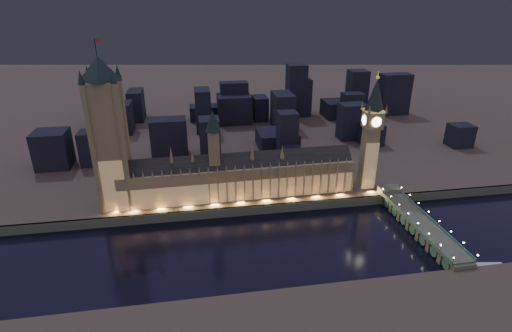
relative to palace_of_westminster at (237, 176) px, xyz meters
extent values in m
plane|color=black|center=(10.04, -61.74, -26.37)|extent=(2000.00, 2000.00, 0.00)
cube|color=#46472E|center=(10.04, 458.26, -22.37)|extent=(2000.00, 960.00, 8.00)
cube|color=#495541|center=(10.04, -20.74, -22.37)|extent=(2000.00, 2.50, 8.00)
cube|color=olive|center=(0.91, 0.26, -4.37)|extent=(200.45, 25.10, 28.00)
cube|color=tan|center=(0.91, -9.99, -9.37)|extent=(200.00, 0.50, 18.00)
cube|color=black|center=(0.91, 0.26, 12.63)|extent=(200.35, 21.36, 16.26)
cube|color=olive|center=(-19.09, 0.26, 25.63)|extent=(9.00, 9.00, 32.00)
cone|color=#1A2C28|center=(-19.09, 0.26, 50.63)|extent=(13.00, 13.00, 18.00)
cube|color=olive|center=(-99.09, -10.34, -4.37)|extent=(1.20, 1.20, 28.00)
cone|color=olive|center=(-99.09, -9.74, 12.63)|extent=(2.00, 2.00, 6.00)
cube|color=olive|center=(-91.69, -10.34, -4.37)|extent=(1.20, 1.20, 28.00)
cone|color=olive|center=(-91.69, -9.74, 12.63)|extent=(2.00, 2.00, 6.00)
cube|color=olive|center=(-84.28, -10.34, -4.37)|extent=(1.20, 1.20, 28.00)
cone|color=olive|center=(-84.28, -9.74, 12.63)|extent=(2.00, 2.00, 6.00)
cube|color=olive|center=(-76.87, -10.34, -4.37)|extent=(1.20, 1.20, 28.00)
cone|color=olive|center=(-76.87, -9.74, 12.63)|extent=(2.00, 2.00, 6.00)
cube|color=olive|center=(-69.46, -10.34, -4.37)|extent=(1.20, 1.20, 28.00)
cone|color=olive|center=(-69.46, -9.74, 12.63)|extent=(2.00, 2.00, 6.00)
cube|color=olive|center=(-62.06, -10.34, -4.37)|extent=(1.20, 1.20, 28.00)
cone|color=olive|center=(-62.06, -9.74, 12.63)|extent=(2.00, 2.00, 6.00)
cube|color=olive|center=(-54.65, -10.34, -4.37)|extent=(1.20, 1.20, 28.00)
cone|color=olive|center=(-54.65, -9.74, 12.63)|extent=(2.00, 2.00, 6.00)
cube|color=olive|center=(-47.24, -10.34, -4.37)|extent=(1.20, 1.20, 28.00)
cone|color=olive|center=(-47.24, -9.74, 12.63)|extent=(2.00, 2.00, 6.00)
cube|color=olive|center=(-39.83, -10.34, -4.37)|extent=(1.20, 1.20, 28.00)
cone|color=olive|center=(-39.83, -9.74, 12.63)|extent=(2.00, 2.00, 6.00)
cube|color=olive|center=(-32.43, -10.34, -4.37)|extent=(1.20, 1.20, 28.00)
cone|color=olive|center=(-32.43, -9.74, 12.63)|extent=(2.00, 2.00, 6.00)
cube|color=olive|center=(-25.02, -10.34, -4.37)|extent=(1.20, 1.20, 28.00)
cone|color=olive|center=(-25.02, -9.74, 12.63)|extent=(2.00, 2.00, 6.00)
cube|color=olive|center=(-17.61, -10.34, -4.37)|extent=(1.20, 1.20, 28.00)
cone|color=olive|center=(-17.61, -9.74, 12.63)|extent=(2.00, 2.00, 6.00)
cube|color=olive|center=(-10.20, -10.34, -4.37)|extent=(1.20, 1.20, 28.00)
cone|color=olive|center=(-10.20, -9.74, 12.63)|extent=(2.00, 2.00, 6.00)
cube|color=olive|center=(-2.80, -10.34, -4.37)|extent=(1.20, 1.20, 28.00)
cone|color=olive|center=(-2.80, -9.74, 12.63)|extent=(2.00, 2.00, 6.00)
cube|color=olive|center=(4.61, -10.34, -4.37)|extent=(1.20, 1.20, 28.00)
cone|color=olive|center=(4.61, -9.74, 12.63)|extent=(2.00, 2.00, 6.00)
cube|color=olive|center=(12.02, -10.34, -4.37)|extent=(1.20, 1.20, 28.00)
cone|color=olive|center=(12.02, -9.74, 12.63)|extent=(2.00, 2.00, 6.00)
cube|color=olive|center=(19.43, -10.34, -4.37)|extent=(1.20, 1.20, 28.00)
cone|color=olive|center=(19.43, -9.74, 12.63)|extent=(2.00, 2.00, 6.00)
cube|color=olive|center=(26.83, -10.34, -4.37)|extent=(1.20, 1.20, 28.00)
cone|color=olive|center=(26.83, -9.74, 12.63)|extent=(2.00, 2.00, 6.00)
cube|color=olive|center=(34.24, -10.34, -4.37)|extent=(1.20, 1.20, 28.00)
cone|color=olive|center=(34.24, -9.74, 12.63)|extent=(2.00, 2.00, 6.00)
cube|color=olive|center=(41.65, -10.34, -4.37)|extent=(1.20, 1.20, 28.00)
cone|color=olive|center=(41.65, -9.74, 12.63)|extent=(2.00, 2.00, 6.00)
cube|color=olive|center=(49.06, -10.34, -4.37)|extent=(1.20, 1.20, 28.00)
cone|color=olive|center=(49.06, -9.74, 12.63)|extent=(2.00, 2.00, 6.00)
cube|color=olive|center=(56.46, -10.34, -4.37)|extent=(1.20, 1.20, 28.00)
cone|color=olive|center=(56.46, -9.74, 12.63)|extent=(2.00, 2.00, 6.00)
cube|color=olive|center=(63.87, -10.34, -4.37)|extent=(1.20, 1.20, 28.00)
cone|color=olive|center=(63.87, -9.74, 12.63)|extent=(2.00, 2.00, 6.00)
cube|color=olive|center=(71.28, -10.34, -4.37)|extent=(1.20, 1.20, 28.00)
cone|color=olive|center=(71.28, -9.74, 12.63)|extent=(2.00, 2.00, 6.00)
cube|color=olive|center=(78.69, -10.34, -4.37)|extent=(1.20, 1.20, 28.00)
cone|color=olive|center=(78.69, -9.74, 12.63)|extent=(2.00, 2.00, 6.00)
cube|color=olive|center=(86.09, -10.34, -4.37)|extent=(1.20, 1.20, 28.00)
cone|color=olive|center=(86.09, -9.74, 12.63)|extent=(2.00, 2.00, 6.00)
cube|color=olive|center=(93.50, -10.34, -4.37)|extent=(1.20, 1.20, 28.00)
cone|color=olive|center=(93.50, -9.74, 12.63)|extent=(2.00, 2.00, 6.00)
cube|color=olive|center=(100.91, -10.34, -4.37)|extent=(1.20, 1.20, 28.00)
cone|color=olive|center=(100.91, -9.74, 12.63)|extent=(2.00, 2.00, 6.00)
cone|color=olive|center=(-54.09, 0.26, 22.63)|extent=(4.40, 4.40, 18.00)
cone|color=olive|center=(-37.09, 0.26, 20.63)|extent=(4.40, 4.40, 14.00)
cone|color=olive|center=(12.91, 0.26, 21.63)|extent=(4.40, 4.40, 16.00)
cone|color=olive|center=(38.91, 0.26, 19.63)|extent=(4.40, 4.40, 12.00)
cube|color=olive|center=(-99.96, 0.26, 33.37)|extent=(22.05, 22.05, 103.49)
cube|color=tan|center=(-99.96, -10.94, 3.63)|extent=(22.00, 0.50, 44.00)
cone|color=#1A2C28|center=(-99.96, 0.26, 94.12)|extent=(31.68, 31.68, 18.00)
cylinder|color=black|center=(-99.96, 0.26, 109.12)|extent=(0.50, 0.50, 12.00)
cube|color=red|center=(-97.76, 0.26, 113.62)|extent=(4.00, 0.15, 2.50)
cylinder|color=olive|center=(-110.96, -10.74, 33.37)|extent=(4.40, 4.40, 103.49)
cone|color=#1A2C28|center=(-110.96, -10.74, 90.12)|extent=(5.20, 5.20, 10.00)
cylinder|color=olive|center=(-110.96, 11.26, 33.37)|extent=(4.40, 4.40, 103.49)
cone|color=#1A2C28|center=(-110.96, 11.26, 90.12)|extent=(5.20, 5.20, 10.00)
cylinder|color=olive|center=(-88.96, -10.74, 33.37)|extent=(4.40, 4.40, 103.49)
cone|color=#1A2C28|center=(-88.96, -10.74, 90.12)|extent=(5.20, 5.20, 10.00)
cylinder|color=olive|center=(-88.96, 11.26, 33.37)|extent=(4.40, 4.40, 103.49)
cone|color=#1A2C28|center=(-88.96, 11.26, 90.12)|extent=(5.20, 5.20, 10.00)
cube|color=olive|center=(118.04, 0.26, 9.62)|extent=(12.75, 12.75, 55.99)
cube|color=tan|center=(118.04, -5.94, 3.63)|extent=(12.00, 0.50, 44.00)
cube|color=olive|center=(118.04, 0.26, 44.91)|extent=(15.00, 15.00, 14.58)
cube|color=#F2C64C|center=(118.04, 0.26, 52.79)|extent=(15.75, 15.75, 1.20)
cone|color=#1A2C28|center=(118.04, 0.26, 66.39)|extent=(18.00, 18.00, 26.00)
sphere|color=#F2C64C|center=(118.04, 0.26, 80.89)|extent=(2.80, 2.80, 2.80)
cylinder|color=#F2C64C|center=(118.04, 0.26, 83.39)|extent=(0.40, 0.40, 5.00)
cylinder|color=#FFF2BF|center=(118.04, -7.49, 44.91)|extent=(8.40, 0.50, 8.40)
cylinder|color=#FFF2BF|center=(118.04, 8.01, 44.91)|extent=(8.40, 0.50, 8.40)
cylinder|color=#FFF2BF|center=(110.29, 0.26, 44.91)|extent=(0.50, 8.40, 8.40)
cylinder|color=#FFF2BF|center=(125.79, 0.26, 44.91)|extent=(0.50, 8.40, 8.40)
cone|color=olive|center=(110.54, -7.24, 56.19)|extent=(2.60, 2.60, 8.00)
cone|color=olive|center=(110.54, 7.76, 56.19)|extent=(2.60, 2.60, 8.00)
cone|color=olive|center=(125.54, -7.24, 56.19)|extent=(2.60, 2.60, 8.00)
cone|color=olive|center=(125.54, 7.76, 56.19)|extent=(2.60, 2.60, 8.00)
cube|color=#495541|center=(133.10, -71.74, -16.87)|extent=(17.90, 100.00, 1.60)
cube|color=#2D6956|center=(124.55, -71.74, -15.47)|extent=(0.80, 100.00, 1.60)
cube|color=#2D6956|center=(141.65, -71.74, -15.47)|extent=(0.80, 100.00, 1.60)
cube|color=#495541|center=(133.10, -16.74, -17.62)|extent=(17.90, 12.00, 9.50)
cube|color=#495541|center=(133.10, -121.74, -22.02)|extent=(16.11, 4.00, 9.50)
cylinder|color=black|center=(124.55, -121.74, -13.67)|extent=(0.30, 0.30, 4.40)
sphere|color=#FFD88C|center=(124.55, -121.74, -11.37)|extent=(1.00, 1.00, 1.00)
cylinder|color=black|center=(141.65, -121.74, -13.67)|extent=(0.30, 0.30, 4.40)
sphere|color=#FFD88C|center=(141.65, -121.74, -11.37)|extent=(1.00, 1.00, 1.00)
cube|color=#495541|center=(133.10, -107.45, -22.02)|extent=(16.11, 4.00, 9.50)
cylinder|color=black|center=(124.55, -107.45, -13.67)|extent=(0.30, 0.30, 4.40)
sphere|color=#FFD88C|center=(124.55, -107.45, -11.37)|extent=(1.00, 1.00, 1.00)
cylinder|color=black|center=(141.65, -107.45, -13.67)|extent=(0.30, 0.30, 4.40)
sphere|color=#FFD88C|center=(141.65, -107.45, -11.37)|extent=(1.00, 1.00, 1.00)
cube|color=#495541|center=(133.10, -93.17, -22.02)|extent=(16.11, 4.00, 9.50)
cylinder|color=black|center=(124.55, -93.17, -13.67)|extent=(0.30, 0.30, 4.40)
sphere|color=#FFD88C|center=(124.55, -93.17, -11.37)|extent=(1.00, 1.00, 1.00)
cylinder|color=black|center=(141.65, -93.17, -13.67)|extent=(0.30, 0.30, 4.40)
sphere|color=#FFD88C|center=(141.65, -93.17, -11.37)|extent=(1.00, 1.00, 1.00)
cube|color=#495541|center=(133.10, -78.88, -22.02)|extent=(16.11, 4.00, 9.50)
cylinder|color=black|center=(124.55, -78.88, -13.67)|extent=(0.30, 0.30, 4.40)
sphere|color=#FFD88C|center=(124.55, -78.88, -11.37)|extent=(1.00, 1.00, 1.00)
cylinder|color=black|center=(141.65, -78.88, -13.67)|extent=(0.30, 0.30, 4.40)
sphere|color=#FFD88C|center=(141.65, -78.88, -11.37)|extent=(1.00, 1.00, 1.00)
cube|color=#495541|center=(133.10, -64.60, -22.02)|extent=(16.11, 4.00, 9.50)
cylinder|color=black|center=(124.55, -64.60, -13.67)|extent=(0.30, 0.30, 4.40)
sphere|color=#FFD88C|center=(124.55, -64.60, -11.37)|extent=(1.00, 1.00, 1.00)
cylinder|color=black|center=(141.65, -64.60, -13.67)|extent=(0.30, 0.30, 4.40)
sphere|color=#FFD88C|center=(141.65, -64.60, -11.37)|extent=(1.00, 1.00, 1.00)
cube|color=#495541|center=(133.10, -50.31, -22.02)|extent=(16.11, 4.00, 9.50)
cylinder|color=black|center=(124.55, -50.31, -13.67)|extent=(0.30, 0.30, 4.40)
sphere|color=#FFD88C|center=(124.55, -50.31, -11.37)|extent=(1.00, 1.00, 1.00)
cylinder|color=black|center=(141.65, -50.31, -13.67)|extent=(0.30, 0.30, 4.40)
sphere|color=#FFD88C|center=(141.65, -50.31, -11.37)|extent=(1.00, 1.00, 1.00)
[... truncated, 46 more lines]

